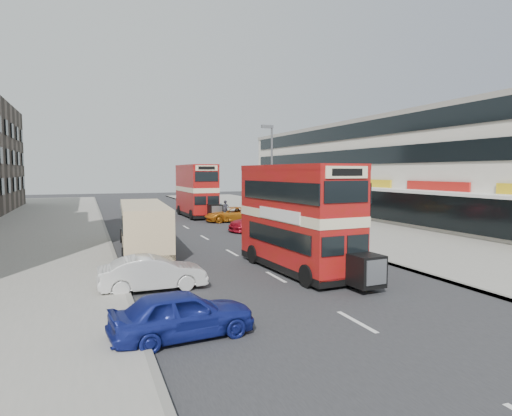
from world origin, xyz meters
name	(u,v)px	position (x,y,z in m)	size (l,w,h in m)	color
ground	(297,289)	(0.00, 0.00, 0.00)	(160.00, 160.00, 0.00)	#28282B
road_surface	(186,227)	(0.00, 20.00, 0.01)	(12.00, 90.00, 0.01)	#28282B
pavement_right	(318,220)	(12.00, 20.00, 0.07)	(12.00, 90.00, 0.15)	gray
pavement_left	(17,234)	(-12.00, 20.00, 0.07)	(12.00, 90.00, 0.15)	gray
kerb_left	(105,230)	(-6.10, 20.00, 0.07)	(0.20, 90.00, 0.16)	gray
kerb_right	(257,223)	(6.10, 20.00, 0.07)	(0.20, 90.00, 0.16)	gray
commercial_row	(380,169)	(19.95, 22.00, 4.70)	(9.90, 46.20, 9.30)	beige
street_lamp	(271,167)	(6.52, 18.00, 4.78)	(1.00, 0.20, 8.12)	slate
bus_main	(298,217)	(1.35, 2.70, 2.41)	(2.81, 8.38, 4.58)	black
bus_second	(196,190)	(2.77, 27.88, 2.60)	(2.57, 8.98, 4.94)	black
coach	(144,225)	(-4.42, 10.32, 1.45)	(2.92, 9.43, 2.47)	black
car_left_near	(183,314)	(-5.07, -3.41, 0.66)	(1.55, 3.85, 1.31)	navy
car_left_front	(153,273)	(-5.13, 1.77, 0.65)	(1.38, 3.96, 1.30)	silver
car_right_a	(261,221)	(4.78, 15.80, 0.74)	(2.06, 5.07, 1.47)	#AA1121
car_right_b	(231,214)	(4.59, 22.42, 0.66)	(2.18, 4.73, 1.32)	orange
car_right_c	(206,206)	(5.11, 33.36, 0.60)	(1.43, 3.55, 1.21)	#5576AB
pedestrian_near	(314,221)	(7.64, 12.84, 0.97)	(0.61, 0.41, 1.65)	gray
cyclist	(226,215)	(4.04, 22.31, 0.63)	(0.64, 1.80, 1.92)	gray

